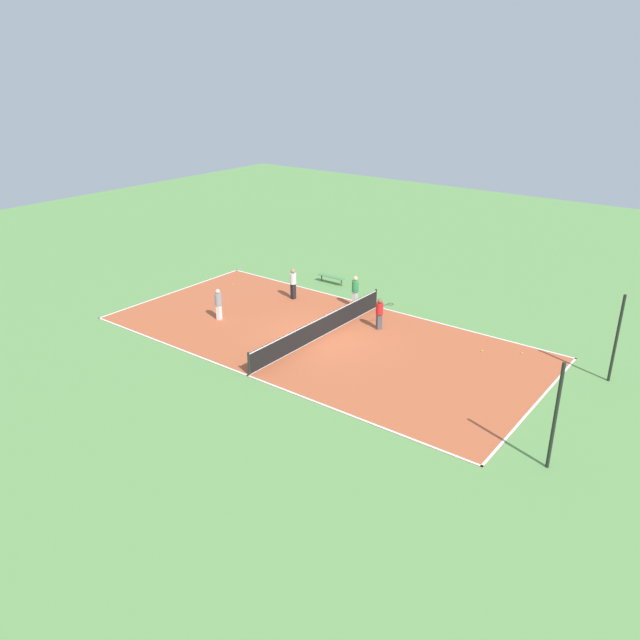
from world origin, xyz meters
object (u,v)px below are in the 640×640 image
player_baseline_gray (218,302)px  fence_post_back_left (616,339)px  tennis_ball_far_baseline (233,284)px  tennis_net (320,327)px  player_far_green (355,289)px  tennis_ball_near_net (482,351)px  tennis_ball_midcourt (522,353)px  bench (331,277)px  player_coach_red (380,312)px  player_far_white (293,282)px  fence_post_back_right (555,417)px

player_baseline_gray → fence_post_back_left: size_ratio=0.43×
tennis_ball_far_baseline → tennis_net: bearing=71.7°
player_far_green → tennis_ball_far_baseline: bearing=93.4°
tennis_ball_near_net → fence_post_back_left: (-0.60, 5.36, 1.85)m
tennis_ball_midcourt → bench: bearing=-101.7°
tennis_net → player_coach_red: bearing=145.7°
player_far_green → tennis_ball_far_baseline: size_ratio=25.60×
player_far_green → fence_post_back_left: size_ratio=0.46×
tennis_ball_midcourt → fence_post_back_left: 4.24m
player_coach_red → fence_post_back_left: size_ratio=0.42×
bench → fence_post_back_left: fence_post_back_left is taller
player_far_white → fence_post_back_left: 16.69m
fence_post_back_right → player_far_green: bearing=-121.6°
bench → tennis_ball_midcourt: size_ratio=26.20×
bench → tennis_ball_near_net: 11.71m
player_coach_red → tennis_ball_far_baseline: (-0.35, -10.51, -0.89)m
player_coach_red → tennis_ball_midcourt: size_ratio=23.70×
tennis_net → player_far_green: player_far_green is taller
tennis_ball_midcourt → fence_post_back_left: (0.28, 3.81, 1.85)m
bench → fence_post_back_right: size_ratio=0.47×
player_baseline_gray → fence_post_back_left: (-5.17, 17.75, 0.95)m
tennis_ball_midcourt → tennis_net: bearing=-64.4°
tennis_net → fence_post_back_right: bearing=72.9°
player_far_white → player_coach_red: (0.72, 6.13, -0.08)m
player_coach_red → tennis_ball_near_net: (-0.63, 5.17, -0.89)m
bench → player_baseline_gray: bearing=-98.6°
fence_post_back_left → tennis_ball_near_net: bearing=-83.7°
player_baseline_gray → player_coach_red: player_baseline_gray is taller
tennis_net → tennis_ball_midcourt: bearing=115.6°
tennis_net → player_coach_red: 3.12m
tennis_ball_near_net → player_baseline_gray: bearing=-69.7°
player_baseline_gray → tennis_ball_far_baseline: player_baseline_gray is taller
tennis_ball_near_net → bench: bearing=-107.5°
tennis_ball_far_baseline → tennis_ball_midcourt: (-1.16, 17.24, 0.00)m
tennis_ball_midcourt → fence_post_back_right: size_ratio=0.02×
fence_post_back_left → fence_post_back_right: size_ratio=1.00×
player_far_white → player_baseline_gray: (4.67, -1.08, -0.06)m
tennis_ball_near_net → fence_post_back_right: size_ratio=0.02×
tennis_ball_near_net → fence_post_back_left: fence_post_back_left is taller
bench → player_baseline_gray: (8.10, -1.22, 0.57)m
player_coach_red → tennis_ball_near_net: size_ratio=23.70×
player_coach_red → player_far_white: bearing=113.2°
tennis_net → tennis_ball_near_net: size_ratio=147.35×
player_far_white → tennis_ball_far_baseline: player_far_white is taller
tennis_net → tennis_ball_near_net: 7.63m
tennis_ball_far_baseline → tennis_ball_midcourt: same height
player_far_white → tennis_net: bearing=63.3°
tennis_ball_midcourt → player_far_white: bearing=-86.5°
fence_post_back_left → player_far_green: bearing=-92.5°
player_coach_red → tennis_net: bearing=175.6°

